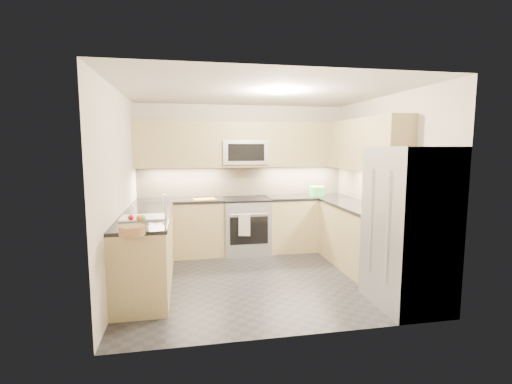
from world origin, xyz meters
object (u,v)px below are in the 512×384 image
object	(u,v)px
utensil_bowl	(317,191)
fruit_basket	(132,230)
microwave	(244,152)
gas_range	(246,226)
refrigerator	(408,227)
cutting_board	(205,199)

from	to	relation	value
utensil_bowl	fruit_basket	distance (m)	3.69
microwave	utensil_bowl	xyz separation A→B (m)	(1.28, -0.08, -0.68)
gas_range	refrigerator	size ratio (longest dim) A/B	0.51
microwave	fruit_basket	bearing A→B (deg)	-121.13
gas_range	cutting_board	xyz separation A→B (m)	(-0.69, -0.08, 0.49)
refrigerator	utensil_bowl	bearing A→B (deg)	93.95
microwave	refrigerator	size ratio (longest dim) A/B	0.42
gas_range	microwave	bearing A→B (deg)	90.00
cutting_board	fruit_basket	distance (m)	2.44
fruit_basket	microwave	bearing A→B (deg)	58.87
utensil_bowl	cutting_board	distance (m)	1.97
utensil_bowl	gas_range	bearing A→B (deg)	-178.14
gas_range	utensil_bowl	distance (m)	1.40
gas_range	microwave	world-z (taller)	microwave
refrigerator	utensil_bowl	size ratio (longest dim) A/B	6.47
refrigerator	cutting_board	distance (m)	3.17
gas_range	fruit_basket	distance (m)	2.87
cutting_board	fruit_basket	world-z (taller)	fruit_basket
microwave	cutting_board	size ratio (longest dim) A/B	2.19
microwave	utensil_bowl	bearing A→B (deg)	-3.73
gas_range	fruit_basket	xyz separation A→B (m)	(-1.51, -2.38, 0.53)
utensil_bowl	cutting_board	bearing A→B (deg)	-176.44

